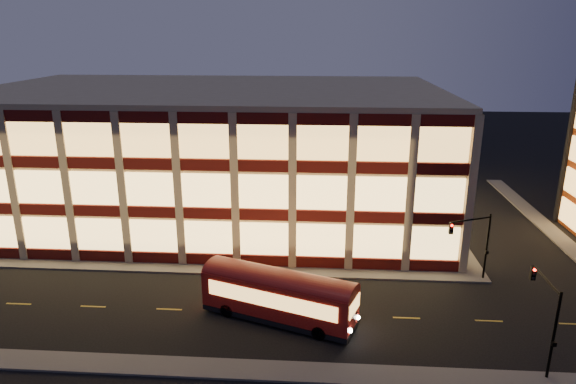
{
  "coord_description": "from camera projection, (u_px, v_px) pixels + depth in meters",
  "views": [
    {
      "loc": [
        9.51,
        -40.12,
        20.37
      ],
      "look_at": [
        6.19,
        8.0,
        5.25
      ],
      "focal_mm": 32.0,
      "sensor_mm": 36.0,
      "label": 1
    }
  ],
  "objects": [
    {
      "name": "traffic_signal_far",
      "position": [
        474.0,
        237.0,
        42.45
      ],
      "size": [
        3.79,
        1.87,
        6.0
      ],
      "color": "black",
      "rests_on": "ground"
    },
    {
      "name": "trolley_bus",
      "position": [
        279.0,
        293.0,
        37.4
      ],
      "size": [
        11.72,
        6.62,
        3.87
      ],
      "rotation": [
        0.0,
        0.0,
        -0.35
      ],
      "color": "maroon",
      "rests_on": "ground"
    },
    {
      "name": "traffic_signal_near",
      "position": [
        546.0,
        307.0,
        31.63
      ],
      "size": [
        0.32,
        4.45,
        6.0
      ],
      "color": "black",
      "rests_on": "ground"
    },
    {
      "name": "sidewalk_near",
      "position": [
        168.0,
        366.0,
        32.51
      ],
      "size": [
        100.0,
        2.0,
        0.15
      ],
      "primitive_type": "cube",
      "color": "#514F4C",
      "rests_on": "ground"
    },
    {
      "name": "ground",
      "position": [
        211.0,
        275.0,
        44.91
      ],
      "size": [
        200.0,
        200.0,
        0.0
      ],
      "primitive_type": "plane",
      "color": "black",
      "rests_on": "ground"
    },
    {
      "name": "sidewalk_office_east",
      "position": [
        438.0,
        214.0,
        59.56
      ],
      "size": [
        2.0,
        30.0,
        0.15
      ],
      "primitive_type": "cube",
      "color": "#514F4C",
      "rests_on": "ground"
    },
    {
      "name": "sidewalk_office_south",
      "position": [
        181.0,
        268.0,
        46.04
      ],
      "size": [
        54.0,
        2.0,
        0.15
      ],
      "primitive_type": "cube",
      "color": "#514F4C",
      "rests_on": "ground"
    },
    {
      "name": "office_building",
      "position": [
        215.0,
        151.0,
        59.03
      ],
      "size": [
        50.45,
        30.45,
        14.5
      ],
      "color": "tan",
      "rests_on": "ground"
    },
    {
      "name": "sidewalk_tower_west",
      "position": [
        535.0,
        217.0,
        58.84
      ],
      "size": [
        2.0,
        30.0,
        0.15
      ],
      "primitive_type": "cube",
      "color": "#514F4C",
      "rests_on": "ground"
    }
  ]
}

